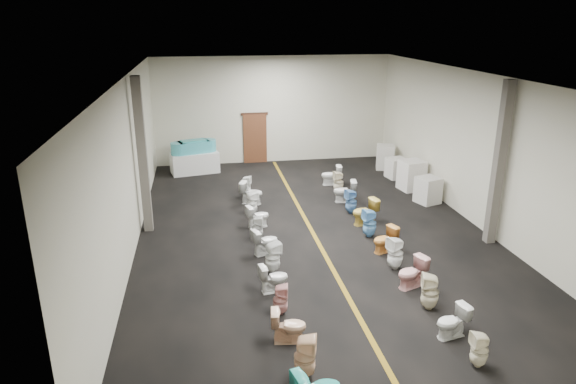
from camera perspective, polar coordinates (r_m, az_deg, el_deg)
name	(u,v)px	position (r m, az deg, el deg)	size (l,w,h in m)	color
floor	(312,232)	(15.15, 2.73, -4.46)	(16.00, 16.00, 0.00)	black
ceiling	(315,76)	(14.00, 3.02, 12.71)	(16.00, 16.00, 0.00)	black
wall_back	(273,110)	(22.11, -1.68, 9.10)	(10.00, 10.00, 0.00)	beige
wall_front	(442,310)	(7.38, 16.75, -12.48)	(10.00, 10.00, 0.00)	beige
wall_left	(129,166)	(14.21, -17.24, 2.73)	(16.00, 16.00, 0.00)	beige
wall_right	(479,151)	(16.23, 20.42, 4.33)	(16.00, 16.00, 0.00)	beige
aisle_stripe	(312,232)	(15.15, 2.73, -4.45)	(0.12, 15.60, 0.01)	#7E5E12
back_door	(255,139)	(22.19, -3.68, 5.94)	(1.00, 0.10, 2.10)	#562D19
door_frame	(254,114)	(21.99, -3.74, 8.67)	(1.15, 0.08, 0.10)	#331C11
column_left	(142,156)	(15.14, -15.87, 3.82)	(0.25, 0.25, 4.50)	#59544C
column_right	(499,165)	(14.86, 22.39, 2.83)	(0.25, 0.25, 4.50)	#59544C
display_table	(195,163)	(21.14, -10.33, 3.24)	(1.87, 0.93, 0.83)	silver
bathtub	(194,147)	(20.98, -10.44, 4.97)	(1.80, 1.04, 0.55)	teal
appliance_crate_a	(428,190)	(17.99, 15.29, 0.20)	(0.69, 0.69, 0.89)	beige
appliance_crate_b	(412,175)	(19.20, 13.57, 1.83)	(0.79, 0.79, 1.09)	silver
appliance_crate_c	(396,168)	(20.55, 11.96, 2.62)	(0.69, 0.69, 0.79)	silver
appliance_crate_d	(385,157)	(21.69, 10.74, 3.84)	(0.70, 0.70, 1.00)	silver
toilet_left_1	(305,357)	(9.33, 1.89, -17.85)	(0.38, 0.38, 0.83)	beige
toilet_left_2	(289,326)	(10.22, 0.07, -14.66)	(0.39, 0.68, 0.69)	#E5B591
toilet_left_3	(280,300)	(11.05, -0.85, -11.88)	(0.31, 0.32, 0.69)	#D59591
toilet_left_4	(274,278)	(11.89, -1.61, -9.51)	(0.38, 0.67, 0.68)	silver
toilet_left_5	(273,257)	(12.69, -1.71, -7.29)	(0.36, 0.37, 0.80)	white
toilet_left_6	(265,241)	(13.67, -2.56, -5.50)	(0.40, 0.70, 0.71)	silver
toilet_left_7	(258,228)	(14.58, -3.40, -3.96)	(0.31, 0.32, 0.69)	silver
toilet_left_8	(258,216)	(15.39, -3.39, -2.69)	(0.39, 0.68, 0.70)	white
toilet_left_9	(252,203)	(16.32, -4.06, -1.27)	(0.35, 0.36, 0.78)	white
toilet_left_10	(251,193)	(17.32, -4.09, -0.10)	(0.43, 0.75, 0.77)	silver
toilet_left_11	(246,186)	(18.13, -4.66, 0.69)	(0.32, 0.33, 0.72)	white
toilet_right_0	(479,350)	(10.20, 20.50, -16.10)	(0.31, 0.32, 0.70)	#F6EDCE
toilet_right_1	(452,322)	(10.84, 17.80, -13.58)	(0.38, 0.66, 0.68)	silver
toilet_right_2	(430,292)	(11.59, 15.50, -10.65)	(0.37, 0.38, 0.83)	beige
toilet_right_3	(412,273)	(12.38, 13.60, -8.71)	(0.41, 0.73, 0.74)	#E1A19E
toilet_right_4	(395,253)	(13.12, 11.84, -6.67)	(0.38, 0.39, 0.86)	white
toilet_right_5	(385,240)	(14.01, 10.71, -5.24)	(0.39, 0.69, 0.70)	orange
toilet_right_6	(370,223)	(14.84, 9.05, -3.44)	(0.38, 0.39, 0.84)	#70B0E3
toilet_right_7	(365,212)	(15.72, 8.55, -2.21)	(0.45, 0.79, 0.80)	gold
toilet_right_8	(351,201)	(16.54, 7.03, -1.05)	(0.36, 0.37, 0.80)	#5F93CC
toilet_right_9	(345,191)	(17.54, 6.33, 0.09)	(0.43, 0.76, 0.77)	silver
toilet_right_10	(339,182)	(18.46, 5.64, 1.11)	(0.36, 0.36, 0.79)	beige
toilet_right_11	(331,175)	(19.31, 4.83, 1.88)	(0.42, 0.74, 0.75)	white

